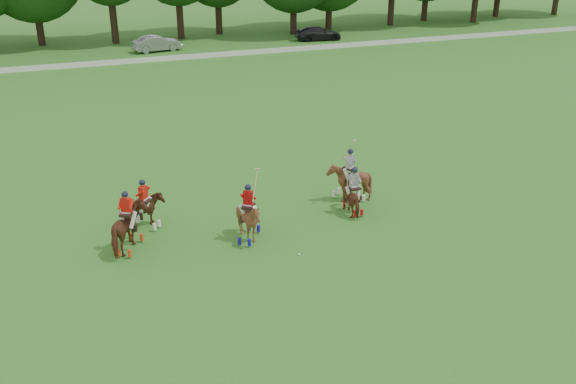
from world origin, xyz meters
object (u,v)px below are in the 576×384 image
object	(u,v)px
car_right	(318,33)
polo_stripe_a	(353,197)
polo_red_a	(129,229)
car_mid	(157,43)
polo_red_c	(249,220)
polo_stripe_b	(349,182)
polo_red_b	(145,211)
polo_ball	(299,254)

from	to	relation	value
car_right	polo_stripe_a	bearing A→B (deg)	165.62
car_right	polo_red_a	world-z (taller)	polo_red_a
polo_red_a	polo_stripe_a	distance (m)	9.60
polo_red_a	polo_stripe_a	size ratio (longest dim) A/B	1.17
car_mid	polo_red_c	xyz separation A→B (m)	(-3.10, -39.24, 0.14)
polo_red_c	polo_stripe_b	world-z (taller)	polo_stripe_b
car_right	polo_stripe_a	size ratio (longest dim) A/B	2.21
polo_red_b	polo_stripe_a	xyz separation A→B (m)	(8.73, -1.70, -0.01)
polo_red_a	polo_ball	distance (m)	6.65
polo_stripe_a	polo_stripe_b	xyz separation A→B (m)	(0.39, 1.27, 0.17)
polo_red_b	polo_stripe_a	distance (m)	8.89
polo_stripe_b	car_right	bearing A→B (deg)	69.12
polo_red_a	polo_stripe_a	world-z (taller)	polo_red_a
car_mid	polo_red_a	bearing A→B (deg)	159.38
polo_stripe_a	polo_ball	distance (m)	4.57
polo_stripe_b	polo_red_c	bearing A→B (deg)	-158.85
polo_red_a	polo_red_c	bearing A→B (deg)	-9.96
car_right	polo_stripe_b	size ratio (longest dim) A/B	1.55
car_mid	polo_red_c	bearing A→B (deg)	166.18
polo_red_a	polo_stripe_b	xyz separation A→B (m)	(9.99, 1.28, 0.00)
polo_red_b	polo_stripe_b	bearing A→B (deg)	-2.66
polo_stripe_a	polo_ball	xyz separation A→B (m)	(-3.60, -2.73, -0.71)
car_mid	polo_ball	size ratio (longest dim) A/B	49.75
polo_red_c	polo_stripe_a	distance (m)	5.08
polo_red_b	polo_red_a	bearing A→B (deg)	-117.19
car_right	polo_stripe_b	world-z (taller)	polo_stripe_b
polo_ball	car_mid	bearing A→B (deg)	87.65
polo_red_b	polo_red_c	xyz separation A→B (m)	(3.72, -2.51, 0.12)
polo_red_a	car_right	bearing A→B (deg)	57.84
car_right	polo_red_c	distance (m)	43.85
polo_red_c	polo_stripe_b	xyz separation A→B (m)	(5.40, 2.09, 0.04)
car_right	polo_stripe_b	distance (m)	39.76
polo_stripe_b	polo_ball	size ratio (longest dim) A/B	33.70
polo_stripe_a	polo_stripe_b	bearing A→B (deg)	72.95
car_right	polo_red_a	size ratio (longest dim) A/B	1.89
polo_red_c	polo_stripe_a	xyz separation A→B (m)	(5.01, 0.81, -0.13)
car_right	polo_stripe_b	xyz separation A→B (m)	(-14.17, -37.15, 0.24)
car_mid	polo_ball	xyz separation A→B (m)	(-1.69, -41.15, -0.69)
polo_red_a	polo_ball	world-z (taller)	polo_red_a
polo_red_a	polo_red_b	distance (m)	1.92
polo_red_b	polo_stripe_a	world-z (taller)	polo_red_b
car_right	polo_red_b	size ratio (longest dim) A/B	2.16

